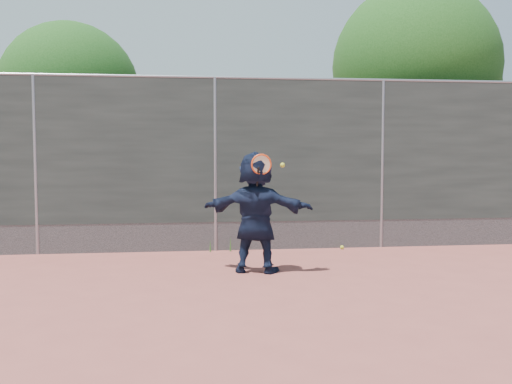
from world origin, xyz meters
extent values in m
plane|color=#9E4C42|center=(0.00, 0.00, 0.00)|extent=(80.00, 80.00, 0.00)
imported|color=#121A32|center=(0.48, 1.64, 0.86)|extent=(1.68, 0.96, 1.73)
sphere|color=#C4CF2E|center=(2.23, 3.35, 0.03)|extent=(0.07, 0.07, 0.07)
cube|color=#38423D|center=(0.00, 3.50, 1.75)|extent=(20.00, 0.04, 2.50)
cube|color=slate|center=(0.00, 3.50, 0.25)|extent=(20.00, 0.03, 0.50)
cylinder|color=gray|center=(0.00, 3.50, 3.00)|extent=(20.00, 0.05, 0.05)
cylinder|color=gray|center=(-3.00, 3.50, 1.50)|extent=(0.06, 0.06, 3.00)
cylinder|color=gray|center=(0.00, 3.50, 1.50)|extent=(0.06, 0.06, 3.00)
cylinder|color=gray|center=(3.00, 3.50, 1.50)|extent=(0.06, 0.06, 3.00)
torus|color=#E94715|center=(0.53, 1.44, 1.55)|extent=(0.29, 0.06, 0.29)
cylinder|color=beige|center=(0.53, 1.44, 1.55)|extent=(0.25, 0.03, 0.25)
cylinder|color=black|center=(0.48, 1.46, 1.35)|extent=(0.04, 0.13, 0.33)
sphere|color=#C4CF2E|center=(0.84, 1.48, 1.54)|extent=(0.07, 0.07, 0.07)
cylinder|color=#382314|center=(4.50, 5.70, 1.30)|extent=(0.28, 0.28, 2.60)
sphere|color=#23561C|center=(4.50, 5.70, 3.59)|extent=(3.60, 3.60, 3.60)
sphere|color=#23561C|center=(5.22, 5.90, 3.23)|extent=(2.52, 2.52, 2.52)
cylinder|color=#382314|center=(-3.00, 6.50, 1.10)|extent=(0.28, 0.28, 2.20)
sphere|color=#23561C|center=(-3.00, 6.50, 3.03)|extent=(3.00, 3.00, 3.00)
sphere|color=#23561C|center=(-2.40, 6.70, 2.73)|extent=(2.10, 2.10, 2.10)
cone|color=#387226|center=(0.25, 3.38, 0.13)|extent=(0.03, 0.03, 0.26)
cone|color=#387226|center=(0.55, 3.40, 0.15)|extent=(0.03, 0.03, 0.30)
cone|color=#387226|center=(-0.10, 3.36, 0.11)|extent=(0.03, 0.03, 0.22)
camera|label=1|loc=(-0.52, -6.39, 1.72)|focal=40.00mm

